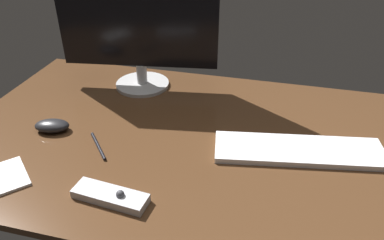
% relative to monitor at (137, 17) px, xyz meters
% --- Properties ---
extents(desk, '(1.40, 0.84, 0.02)m').
position_rel_monitor_xyz_m(desk, '(0.26, -0.27, -0.26)').
color(desk, '#4C301C').
rests_on(desk, ground).
extents(monitor, '(0.53, 0.19, 0.47)m').
position_rel_monitor_xyz_m(monitor, '(0.00, 0.00, 0.00)').
color(monitor, '#B8B8B8').
rests_on(monitor, desk).
extents(keyboard, '(0.47, 0.20, 0.02)m').
position_rel_monitor_xyz_m(keyboard, '(0.55, -0.28, -0.24)').
color(keyboard, white).
rests_on(keyboard, desk).
extents(computer_mouse, '(0.11, 0.08, 0.03)m').
position_rel_monitor_xyz_m(computer_mouse, '(-0.15, -0.34, -0.23)').
color(computer_mouse, black).
rests_on(computer_mouse, desk).
extents(media_remote, '(0.18, 0.07, 0.03)m').
position_rel_monitor_xyz_m(media_remote, '(0.13, -0.57, -0.24)').
color(media_remote, '#B7B7BC').
rests_on(media_remote, desk).
extents(notepad, '(0.16, 0.16, 0.01)m').
position_rel_monitor_xyz_m(notepad, '(-0.15, -0.56, -0.25)').
color(notepad, white).
rests_on(notepad, desk).
extents(pen, '(0.10, 0.11, 0.01)m').
position_rel_monitor_xyz_m(pen, '(0.01, -0.38, -0.25)').
color(pen, black).
rests_on(pen, desk).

